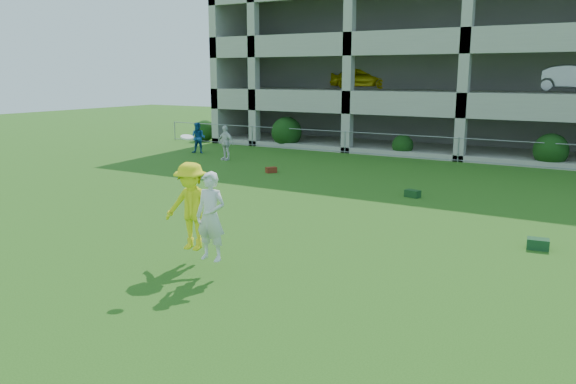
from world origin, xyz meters
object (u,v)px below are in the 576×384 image
Objects in this scene: frisbee_contest at (196,209)px; parking_garage at (501,42)px; bystander_b at (225,143)px; bystander_a at (198,138)px.

parking_garage reaches higher than frisbee_contest.
parking_garage is (1.15, 26.83, 4.71)m from frisbee_contest.
bystander_b is 17.92m from parking_garage.
bystander_b is 0.65× the size of frisbee_contest.
parking_garage reaches higher than bystander_b.
frisbee_contest is 27.27m from parking_garage.
bystander_a is at bearing 129.39° from frisbee_contest.
bystander_a is at bearing -134.93° from parking_garage.
frisbee_contest is (8.89, -12.91, 0.45)m from bystander_b.
parking_garage reaches higher than bystander_a.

